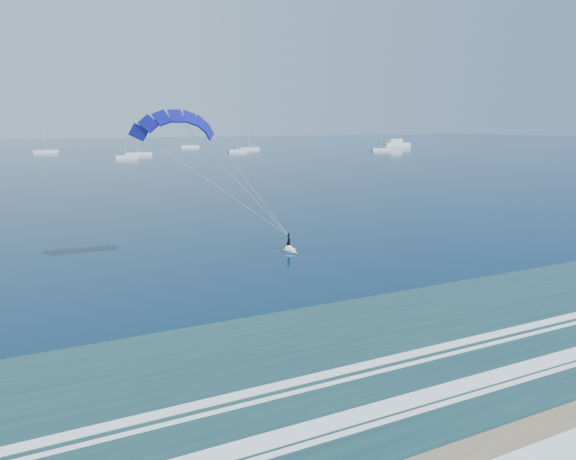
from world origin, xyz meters
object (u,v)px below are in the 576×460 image
at_px(kitesurfer_rig, 234,178).
at_px(sailboat_2, 45,151).
at_px(sailboat_5, 237,151).
at_px(motor_yacht, 396,144).
at_px(sailboat_4, 190,146).
at_px(sailboat_7, 249,149).
at_px(sailboat_6, 381,149).
at_px(sailboat_3, 126,157).
at_px(sailboat_8, 138,154).

distance_m(kitesurfer_rig, sailboat_2, 205.30).
bearing_deg(sailboat_5, kitesurfer_rig, -109.95).
height_order(kitesurfer_rig, motor_yacht, kitesurfer_rig).
bearing_deg(sailboat_4, sailboat_7, -60.36).
height_order(motor_yacht, sailboat_5, sailboat_5).
bearing_deg(sailboat_6, sailboat_4, 137.27).
relative_size(sailboat_2, sailboat_4, 1.00).
xyz_separation_m(kitesurfer_rig, sailboat_3, (11.61, 151.19, -7.31)).
distance_m(sailboat_2, sailboat_4, 71.81).
bearing_deg(motor_yacht, sailboat_4, 157.07).
bearing_deg(kitesurfer_rig, sailboat_8, 83.64).
bearing_deg(motor_yacht, sailboat_8, -174.84).
bearing_deg(sailboat_6, sailboat_7, 148.52).
distance_m(motor_yacht, sailboat_8, 137.70).
bearing_deg(sailboat_2, sailboat_7, -10.30).
xyz_separation_m(motor_yacht, sailboat_2, (-170.66, 23.88, -1.05)).
bearing_deg(kitesurfer_rig, sailboat_6, 50.50).
bearing_deg(sailboat_2, sailboat_4, 15.36).
relative_size(sailboat_4, sailboat_6, 0.93).
xyz_separation_m(sailboat_5, sailboat_6, (65.21, -18.03, 0.02)).
bearing_deg(kitesurfer_rig, sailboat_3, 85.61).
relative_size(sailboat_2, sailboat_3, 1.21).
height_order(sailboat_2, sailboat_8, sailboat_2).
relative_size(sailboat_4, sailboat_5, 1.12).
xyz_separation_m(motor_yacht, sailboat_4, (-101.42, 42.90, -1.05)).
relative_size(sailboat_2, sailboat_6, 0.93).
xyz_separation_m(kitesurfer_rig, sailboat_2, (-14.75, 204.64, -7.30)).
relative_size(motor_yacht, sailboat_8, 1.33).
height_order(kitesurfer_rig, sailboat_2, kitesurfer_rig).
distance_m(kitesurfer_rig, sailboat_5, 184.81).
bearing_deg(kitesurfer_rig, sailboat_5, 70.05).
xyz_separation_m(kitesurfer_rig, sailboat_4, (54.50, 223.66, -7.30)).
relative_size(kitesurfer_rig, sailboat_8, 1.49).
bearing_deg(kitesurfer_rig, sailboat_2, 94.12).
bearing_deg(sailboat_4, kitesurfer_rig, -103.69).
xyz_separation_m(sailboat_2, sailboat_7, (89.30, -16.23, -0.01)).
bearing_deg(motor_yacht, sailboat_7, 174.63).
distance_m(sailboat_3, sailboat_6, 116.70).
distance_m(motor_yacht, sailboat_5, 93.18).
distance_m(motor_yacht, sailboat_2, 172.33).
xyz_separation_m(motor_yacht, sailboat_5, (-92.90, -7.18, -1.05)).
bearing_deg(motor_yacht, sailboat_3, -168.42).
bearing_deg(sailboat_3, sailboat_4, 59.38).
xyz_separation_m(sailboat_3, sailboat_8, (7.18, 17.18, -0.01)).
relative_size(kitesurfer_rig, sailboat_6, 1.27).
distance_m(motor_yacht, sailboat_3, 147.31).
bearing_deg(sailboat_3, sailboat_5, 23.53).
relative_size(sailboat_3, sailboat_6, 0.77).
distance_m(kitesurfer_rig, sailboat_8, 169.58).
xyz_separation_m(sailboat_2, sailboat_8, (33.53, -36.27, -0.02)).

